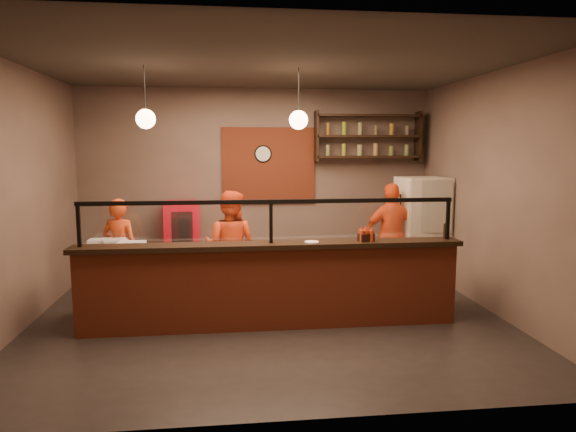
{
  "coord_description": "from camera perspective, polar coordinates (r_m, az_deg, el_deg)",
  "views": [
    {
      "loc": [
        -0.51,
        -6.37,
        2.19
      ],
      "look_at": [
        0.28,
        0.3,
        1.3
      ],
      "focal_mm": 32.0,
      "sensor_mm": 36.0,
      "label": 1
    }
  ],
  "objects": [
    {
      "name": "pepper_mill",
      "position": [
        6.75,
        17.04,
        -1.63
      ],
      "size": [
        0.06,
        0.06,
        0.19
      ],
      "primitive_type": "cylinder",
      "rotation": [
        0.0,
        0.0,
        -0.4
      ],
      "color": "black",
      "rests_on": "counter_ledge"
    },
    {
      "name": "pizza_dough",
      "position": [
        6.6,
        -1.22,
        -3.7
      ],
      "size": [
        0.49,
        0.49,
        0.01
      ],
      "primitive_type": "cylinder",
      "rotation": [
        0.0,
        0.0,
        0.03
      ],
      "color": "beige",
      "rests_on": "worktop"
    },
    {
      "name": "cook_mid",
      "position": [
        7.35,
        -6.44,
        -3.42
      ],
      "size": [
        0.94,
        0.84,
        1.6
      ],
      "primitive_type": "imported",
      "rotation": [
        0.0,
        0.0,
        2.78
      ],
      "color": "red",
      "rests_on": "floor"
    },
    {
      "name": "wall_right",
      "position": [
        7.3,
        22.07,
        2.32
      ],
      "size": [
        0.0,
        5.0,
        5.0
      ],
      "primitive_type": "plane",
      "rotation": [
        1.57,
        0.0,
        -1.57
      ],
      "color": "brown",
      "rests_on": "floor"
    },
    {
      "name": "wall_front",
      "position": [
        3.95,
        0.77,
        -1.06
      ],
      "size": [
        6.0,
        0.0,
        6.0
      ],
      "primitive_type": "plane",
      "rotation": [
        -1.57,
        0.0,
        0.0
      ],
      "color": "brown",
      "rests_on": "floor"
    },
    {
      "name": "rolling_pin",
      "position": [
        6.73,
        -15.75,
        -3.53
      ],
      "size": [
        0.38,
        0.22,
        0.07
      ],
      "primitive_type": "cylinder",
      "rotation": [
        0.0,
        1.57,
        0.44
      ],
      "color": "#CBD223",
      "rests_on": "worktop"
    },
    {
      "name": "fridge",
      "position": [
        8.58,
        14.63,
        -1.61
      ],
      "size": [
        0.78,
        0.73,
        1.73
      ],
      "primitive_type": "cube",
      "rotation": [
        0.0,
        0.0,
        0.08
      ],
      "color": "beige",
      "rests_on": "floor"
    },
    {
      "name": "prep_tub_b",
      "position": [
        7.0,
        -20.15,
        -2.99
      ],
      "size": [
        0.28,
        0.23,
        0.14
      ],
      "primitive_type": "cube",
      "rotation": [
        0.0,
        0.0,
        0.04
      ],
      "color": "silver",
      "rests_on": "worktop"
    },
    {
      "name": "prep_tub_a",
      "position": [
        6.87,
        -18.67,
        -3.08
      ],
      "size": [
        0.36,
        0.32,
        0.15
      ],
      "primitive_type": "cube",
      "rotation": [
        0.0,
        0.0,
        0.34
      ],
      "color": "silver",
      "rests_on": "worktop"
    },
    {
      "name": "condiment_caddy",
      "position": [
        6.37,
        8.64,
        -2.34
      ],
      "size": [
        0.2,
        0.17,
        0.1
      ],
      "primitive_type": "cube",
      "rotation": [
        0.0,
        0.0,
        0.24
      ],
      "color": "black",
      "rests_on": "counter_ledge"
    },
    {
      "name": "service_counter",
      "position": [
        6.32,
        -1.88,
        -8.0
      ],
      "size": [
        4.6,
        0.25,
        1.0
      ],
      "primitive_type": "cube",
      "color": "#983C21",
      "rests_on": "floor"
    },
    {
      "name": "counter_ledge",
      "position": [
        6.2,
        -1.9,
        -3.27
      ],
      "size": [
        4.7,
        0.37,
        0.06
      ],
      "primitive_type": "cube",
      "color": "black",
      "rests_on": "service_counter"
    },
    {
      "name": "pendant_left",
      "position": [
        6.65,
        -15.53,
        10.36
      ],
      "size": [
        0.24,
        0.24,
        0.77
      ],
      "color": "black",
      "rests_on": "ceiling"
    },
    {
      "name": "red_cooler",
      "position": [
        8.69,
        -11.71,
        -2.75
      ],
      "size": [
        0.62,
        0.58,
        1.33
      ],
      "primitive_type": "cube",
      "rotation": [
        0.0,
        0.0,
        0.1
      ],
      "color": "#B60C1D",
      "rests_on": "floor"
    },
    {
      "name": "cook_left",
      "position": [
        7.74,
        -18.11,
        -3.61
      ],
      "size": [
        0.63,
        0.52,
        1.49
      ],
      "primitive_type": "imported",
      "rotation": [
        0.0,
        0.0,
        2.79
      ],
      "color": "#CF3F13",
      "rests_on": "floor"
    },
    {
      "name": "wall_back",
      "position": [
        8.9,
        -3.44,
        3.69
      ],
      "size": [
        6.0,
        0.0,
        6.0
      ],
      "primitive_type": "plane",
      "rotation": [
        1.57,
        0.0,
        0.0
      ],
      "color": "brown",
      "rests_on": "floor"
    },
    {
      "name": "cook_right",
      "position": [
        8.23,
        11.49,
        -2.17
      ],
      "size": [
        0.98,
        0.42,
        1.66
      ],
      "primitive_type": "imported",
      "rotation": [
        0.0,
        0.0,
        3.15
      ],
      "color": "#E94715",
      "rests_on": "floor"
    },
    {
      "name": "sneeze_guard",
      "position": [
        6.15,
        -1.91,
        -0.15
      ],
      "size": [
        4.5,
        0.05,
        0.52
      ],
      "color": "white",
      "rests_on": "counter_ledge"
    },
    {
      "name": "brick_patch",
      "position": [
        8.87,
        -2.15,
        5.62
      ],
      "size": [
        1.6,
        0.04,
        1.3
      ],
      "primitive_type": "cube",
      "color": "#983C21",
      "rests_on": "wall_back"
    },
    {
      "name": "floor",
      "position": [
        6.75,
        -2.08,
        -11.41
      ],
      "size": [
        6.0,
        6.0,
        0.0
      ],
      "primitive_type": "plane",
      "color": "black",
      "rests_on": "ground"
    },
    {
      "name": "wall_clock",
      "position": [
        8.85,
        -2.8,
        6.91
      ],
      "size": [
        0.3,
        0.04,
        0.3
      ],
      "primitive_type": "cylinder",
      "rotation": [
        1.57,
        0.0,
        0.0
      ],
      "color": "black",
      "rests_on": "wall_back"
    },
    {
      "name": "pendant_right",
      "position": [
        6.64,
        1.17,
        10.64
      ],
      "size": [
        0.24,
        0.24,
        0.77
      ],
      "color": "black",
      "rests_on": "ceiling"
    },
    {
      "name": "wall_shelving",
      "position": [
        9.02,
        8.87,
        8.75
      ],
      "size": [
        1.84,
        0.28,
        0.85
      ],
      "color": "black",
      "rests_on": "wall_back"
    },
    {
      "name": "prep_tub_c",
      "position": [
        6.58,
        -17.02,
        -3.44
      ],
      "size": [
        0.34,
        0.28,
        0.16
      ],
      "primitive_type": "cube",
      "rotation": [
        0.0,
        0.0,
        -0.11
      ],
      "color": "white",
      "rests_on": "worktop"
    },
    {
      "name": "worktop_cabinet",
      "position": [
        6.82,
        -2.23,
        -7.49
      ],
      "size": [
        4.6,
        0.75,
        0.85
      ],
      "primitive_type": "cube",
      "color": "gray",
      "rests_on": "floor"
    },
    {
      "name": "wall_left",
      "position": [
        6.86,
        -27.98,
        1.71
      ],
      "size": [
        0.0,
        5.0,
        5.0
      ],
      "primitive_type": "plane",
      "rotation": [
        1.57,
        0.0,
        1.57
      ],
      "color": "brown",
      "rests_on": "floor"
    },
    {
      "name": "ceiling",
      "position": [
        6.47,
        -2.22,
        16.49
      ],
      "size": [
        6.0,
        6.0,
        0.0
      ],
      "primitive_type": "plane",
      "rotation": [
        3.14,
        0.0,
        0.0
      ],
      "color": "#353029",
      "rests_on": "wall_back"
    },
    {
      "name": "worktop",
      "position": [
        6.72,
        -2.25,
        -3.78
      ],
      "size": [
        4.6,
        0.75,
        0.05
      ],
      "primitive_type": "cube",
      "color": "white",
      "rests_on": "worktop_cabinet"
    },
    {
      "name": "small_plate",
      "position": [
        6.23,
        2.65,
        -2.89
      ],
      "size": [
        0.18,
        0.18,
        0.01
      ],
      "primitive_type": "cylinder",
      "rotation": [
        0.0,
        0.0,
        -0.07
      ],
      "color": "white",
      "rests_on": "counter_ledge"
    }
  ]
}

